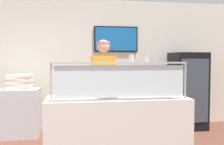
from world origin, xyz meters
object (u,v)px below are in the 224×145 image
at_px(pizza_server, 109,93).
at_px(worker_figure, 104,87).
at_px(drink_fridge, 188,90).
at_px(parmesan_shaker, 131,59).
at_px(pizza_tray, 105,95).
at_px(pepper_flake_shaker, 146,59).
at_px(pizza_box_stack, 20,82).

xyz_separation_m(pizza_server, worker_figure, (0.02, 0.67, 0.02)).
distance_m(pizza_server, drink_fridge, 2.52).
distance_m(pizza_server, parmesan_shaker, 0.64).
distance_m(pizza_tray, parmesan_shaker, 0.68).
relative_size(pepper_flake_shaker, worker_figure, 0.05).
xyz_separation_m(pizza_tray, worker_figure, (0.06, 0.65, 0.04)).
xyz_separation_m(pizza_tray, parmesan_shaker, (0.27, -0.38, 0.49)).
distance_m(pizza_tray, worker_figure, 0.65).
bearing_deg(pizza_tray, pepper_flake_shaker, -40.57).
height_order(parmesan_shaker, pepper_flake_shaker, parmesan_shaker).
bearing_deg(pizza_tray, pizza_server, -25.92).
height_order(pizza_tray, parmesan_shaker, parmesan_shaker).
bearing_deg(pepper_flake_shaker, pizza_box_stack, 133.54).
relative_size(worker_figure, drink_fridge, 1.11).
bearing_deg(pizza_box_stack, pizza_server, -47.64).
bearing_deg(drink_fridge, pizza_server, -139.47).
bearing_deg(pizza_box_stack, pizza_tray, -48.10).
bearing_deg(pepper_flake_shaker, pizza_tray, 139.43).
xyz_separation_m(worker_figure, pizza_box_stack, (-1.47, 0.92, 0.02)).
relative_size(pepper_flake_shaker, pizza_box_stack, 0.19).
bearing_deg(worker_figure, drink_fridge, 27.06).
height_order(pizza_server, parmesan_shaker, parmesan_shaker).
distance_m(parmesan_shaker, pizza_box_stack, 2.61).
distance_m(pepper_flake_shaker, drink_fridge, 2.59).
bearing_deg(drink_fridge, pepper_flake_shaker, -126.94).
height_order(worker_figure, drink_fridge, worker_figure).
bearing_deg(worker_figure, pizza_tray, -95.19).
bearing_deg(pepper_flake_shaker, drink_fridge, 53.06).
relative_size(pizza_server, drink_fridge, 0.18).
distance_m(pizza_server, pepper_flake_shaker, 0.72).
relative_size(pizza_tray, parmesan_shaker, 4.85).
xyz_separation_m(pizza_server, pepper_flake_shaker, (0.41, -0.36, 0.46)).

